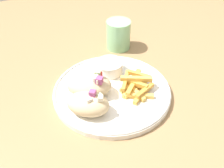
# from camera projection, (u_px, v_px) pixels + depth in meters

# --- Properties ---
(table) EXTENTS (1.48, 1.48, 0.71)m
(table) POSITION_uv_depth(u_px,v_px,m) (108.00, 107.00, 0.74)
(table) COLOR #9E7A51
(table) RESTS_ON ground_plane
(plate) EXTENTS (0.31, 0.31, 0.02)m
(plate) POSITION_uv_depth(u_px,v_px,m) (112.00, 91.00, 0.69)
(plate) COLOR white
(plate) RESTS_ON table
(pita_sandwich_near) EXTENTS (0.12, 0.12, 0.06)m
(pita_sandwich_near) POSITION_uv_depth(u_px,v_px,m) (88.00, 104.00, 0.61)
(pita_sandwich_near) COLOR beige
(pita_sandwich_near) RESTS_ON plate
(pita_sandwich_far) EXTENTS (0.13, 0.12, 0.06)m
(pita_sandwich_far) POSITION_uv_depth(u_px,v_px,m) (90.00, 85.00, 0.66)
(pita_sandwich_far) COLOR beige
(pita_sandwich_far) RESTS_ON plate
(fries_pile) EXTENTS (0.09, 0.12, 0.03)m
(fries_pile) POSITION_uv_depth(u_px,v_px,m) (135.00, 86.00, 0.68)
(fries_pile) COLOR #E5B251
(fries_pile) RESTS_ON plate
(sauce_ramekin) EXTENTS (0.08, 0.08, 0.04)m
(sauce_ramekin) POSITION_uv_depth(u_px,v_px,m) (110.00, 67.00, 0.73)
(sauce_ramekin) COLOR white
(sauce_ramekin) RESTS_ON plate
(water_glass) EXTENTS (0.08, 0.08, 0.09)m
(water_glass) POSITION_uv_depth(u_px,v_px,m) (118.00, 36.00, 0.85)
(water_glass) COLOR #8CCC93
(water_glass) RESTS_ON table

